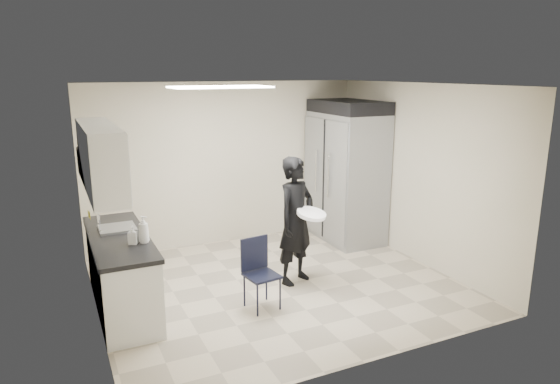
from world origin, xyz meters
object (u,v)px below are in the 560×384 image
lower_counter (122,274)px  folding_chair (262,276)px  commercial_fridge (346,177)px  man_tuxedo (296,221)px

lower_counter → folding_chair: 1.66m
commercial_fridge → folding_chair: (-2.28, -1.78, -0.64)m
lower_counter → commercial_fridge: bearing=15.9°
folding_chair → lower_counter: bearing=147.1°
folding_chair → man_tuxedo: (0.72, 0.53, 0.44)m
lower_counter → man_tuxedo: size_ratio=1.12×
commercial_fridge → folding_chair: bearing=-142.1°
lower_counter → folding_chair: size_ratio=2.31×
lower_counter → commercial_fridge: (3.78, 1.07, 0.62)m
lower_counter → man_tuxedo: bearing=-4.4°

